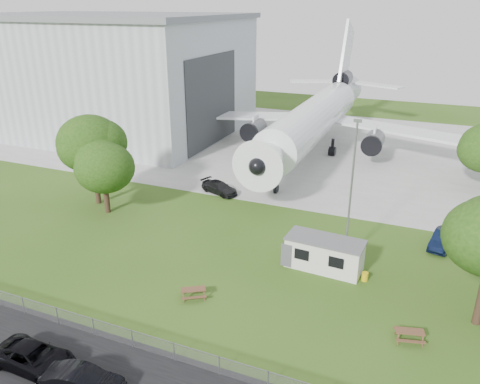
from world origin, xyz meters
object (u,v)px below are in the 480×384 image
at_px(hangar, 106,72).
at_px(airliner, 316,116).
at_px(site_cabin, 325,254).
at_px(picnic_east, 408,340).
at_px(car_centre_sedan, 83,382).
at_px(picnic_west, 194,298).

distance_m(hangar, airliner, 36.21).
bearing_deg(hangar, site_cabin, -35.10).
relative_size(airliner, picnic_east, 26.52).
bearing_deg(airliner, hangar, 179.78).
distance_m(airliner, site_cabin, 32.81).
xyz_separation_m(airliner, site_cabin, (8.84, -31.35, -3.96)).
bearing_deg(airliner, picnic_east, -67.22).
distance_m(hangar, car_centre_sedan, 61.71).
xyz_separation_m(hangar, picnic_east, (51.92, -38.11, -9.41)).
distance_m(picnic_east, car_centre_sedan, 20.00).
bearing_deg(hangar, picnic_west, -46.75).
xyz_separation_m(site_cabin, picnic_west, (-7.84, -7.81, -1.31)).
bearing_deg(picnic_west, site_cabin, 13.34).
bearing_deg(car_centre_sedan, picnic_east, -64.11).
relative_size(hangar, site_cabin, 6.30).
height_order(picnic_west, picnic_east, same).
relative_size(picnic_west, car_centre_sedan, 0.39).
xyz_separation_m(hangar, car_centre_sedan, (35.60, -49.66, -8.66)).
relative_size(hangar, picnic_west, 23.89).
height_order(airliner, picnic_west, airliner).
relative_size(airliner, picnic_west, 26.52).
bearing_deg(picnic_west, picnic_east, -27.01).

